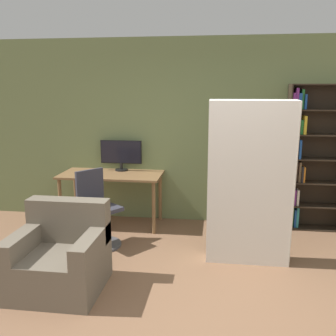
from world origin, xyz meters
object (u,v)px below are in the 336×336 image
object	(u,v)px
office_chair	(97,215)
mattress_near	(250,184)
monitor	(121,153)
bookshelf	(309,159)
armchair	(61,257)

from	to	relation	value
office_chair	mattress_near	bearing A→B (deg)	-7.45
monitor	mattress_near	distance (m)	2.19
office_chair	bookshelf	xyz separation A→B (m)	(2.76, 1.00, 0.61)
armchair	monitor	bearing A→B (deg)	87.37
bookshelf	armchair	distance (m)	3.54
monitor	mattress_near	xyz separation A→B (m)	(1.80, -1.24, -0.10)
mattress_near	armchair	distance (m)	2.16
bookshelf	armchair	xyz separation A→B (m)	(-2.79, -2.07, -0.69)
office_chair	mattress_near	size ratio (longest dim) A/B	0.52
armchair	office_chair	bearing A→B (deg)	88.42
bookshelf	monitor	bearing A→B (deg)	-179.86
monitor	bookshelf	xyz separation A→B (m)	(2.70, 0.01, -0.02)
monitor	mattress_near	size ratio (longest dim) A/B	0.34
office_chair	armchair	distance (m)	1.07
monitor	armchair	world-z (taller)	monitor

